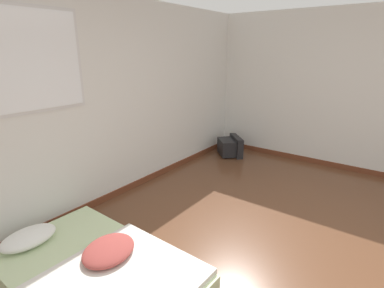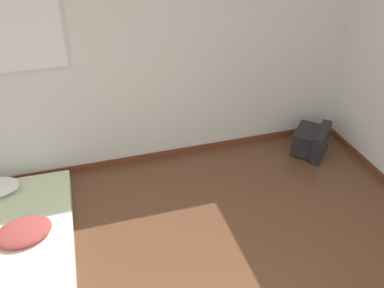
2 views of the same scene
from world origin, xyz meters
name	(u,v)px [view 2 (image 2 of 2)]	position (x,y,z in m)	size (l,w,h in m)	color
wall_back	(107,66)	(-0.01, 2.67, 1.29)	(8.22, 0.08, 2.60)	silver
mattress_bed	(11,242)	(-1.20, 1.54, 0.10)	(1.20, 1.95, 0.29)	beige
crt_tv	(312,141)	(2.39, 2.20, 0.17)	(0.62, 0.62, 0.36)	black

